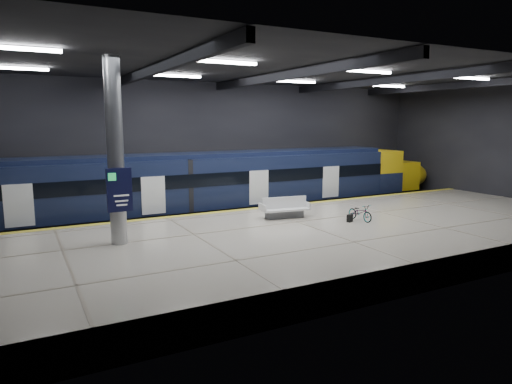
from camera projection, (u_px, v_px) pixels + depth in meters
ground at (286, 240)px, 21.99m from camera, size 30.00×30.00×0.00m
room_shell at (287, 120)px, 21.11m from camera, size 30.10×16.10×8.05m
platform at (316, 241)px, 19.72m from camera, size 30.00×11.00×1.10m
safety_strip at (259, 208)px, 24.22m from camera, size 30.00×0.40×0.01m
rails at (237, 217)px, 26.78m from camera, size 30.00×1.52×0.16m
train at (229, 185)px, 26.25m from camera, size 29.40×2.84×3.79m
bench at (284, 210)px, 21.75m from camera, size 2.41×1.27×1.02m
bicycle at (360, 212)px, 21.13m from camera, size 0.60×1.50×0.77m
pannier_bag at (350, 218)px, 20.89m from camera, size 0.35×0.29×0.35m
info_column at (116, 155)px, 16.71m from camera, size 0.90×0.78×6.90m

